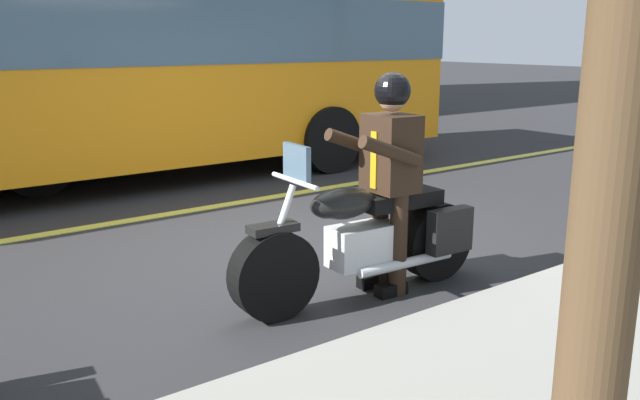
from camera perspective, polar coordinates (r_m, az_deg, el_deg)
ground_plane at (r=6.53m, az=-0.85°, el=-4.09°), size 80.00×80.00×0.00m
lane_center_stripe at (r=8.17m, az=-9.10°, el=-0.57°), size 60.00×0.16×0.01m
motorcycle_main at (r=5.25m, az=4.16°, el=-3.42°), size 2.22×0.68×1.26m
rider_main at (r=5.22m, az=5.91°, el=3.07°), size 0.65×0.58×1.74m
bus_near at (r=9.56m, az=-19.77°, el=12.19°), size 11.05×2.70×3.30m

